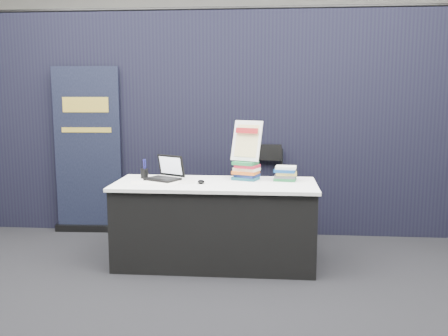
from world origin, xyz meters
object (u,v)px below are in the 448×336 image
Objects in this scene: laptop at (163,174)px; info_sign at (247,141)px; pullup_banner at (88,160)px; book_stack_short at (285,173)px; stacking_chair at (261,188)px; book_stack_tall at (246,171)px; display_table at (215,223)px.

laptop is 0.92× the size of info_sign.
laptop is at bearing -42.00° from pullup_banner.
book_stack_short is 0.20× the size of stacking_chair.
laptop reaches higher than book_stack_tall.
laptop is 0.82m from info_sign.
info_sign reaches higher than book_stack_tall.
pullup_banner is at bearing -178.45° from info_sign.
book_stack_short is at bearing -23.06° from pullup_banner.
info_sign is at bearing 36.86° from display_table.
stacking_chair is at bearing 63.06° from display_table.
info_sign is 0.81m from stacking_chair.
display_table is 5.08× the size of laptop.
pullup_banner reaches higher than display_table.
book_stack_tall is 1.27× the size of book_stack_short.
laptop reaches higher than book_stack_short.
stacking_chair is at bearing 109.45° from book_stack_short.
book_stack_short is 0.52× the size of info_sign.
book_stack_short is at bearing -63.76° from stacking_chair.
pullup_banner is (-2.14, 0.80, -0.01)m from book_stack_short.
book_stack_short reaches higher than display_table.
stacking_chair is at bearing 78.19° from book_stack_tall.
info_sign is (0.76, 0.10, 0.30)m from laptop.
laptop is 1.12m from book_stack_short.
display_table is 0.78m from book_stack_short.
book_stack_short is at bearing -4.36° from book_stack_tall.
pullup_banner reaches higher than stacking_chair.
laptop is 1.15m from stacking_chair.
display_table is 9.04× the size of book_stack_short.
display_table is 0.56m from book_stack_tall.
book_stack_short is at bearing 14.95° from info_sign.
book_stack_short is 2.28m from pullup_banner.
display_table is at bearing -166.87° from book_stack_short.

